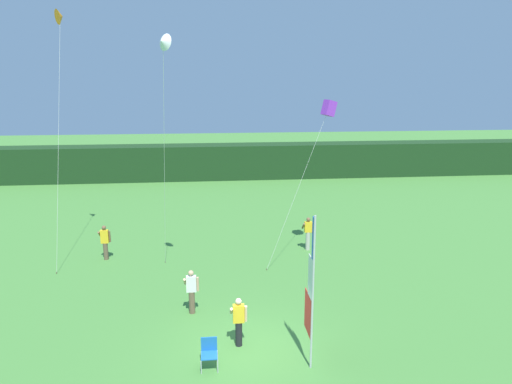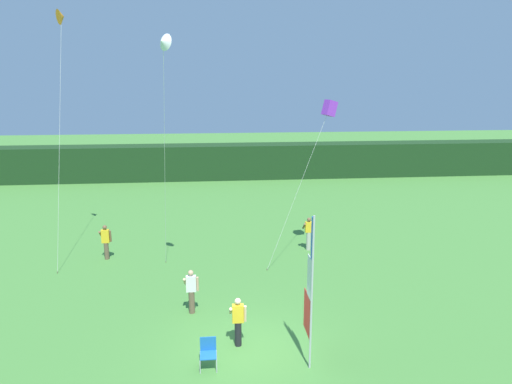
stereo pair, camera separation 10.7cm
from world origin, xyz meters
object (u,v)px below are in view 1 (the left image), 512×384
at_px(kite_purple_box_1, 329,109).
at_px(kite_white_delta_2, 163,44).
at_px(person_near_banner, 239,321).
at_px(person_mid_field, 308,233).
at_px(banner_flag, 310,293).
at_px(kite_orange_delta_0, 60,19).
at_px(person_far_right, 105,241).
at_px(person_far_left, 192,290).
at_px(folding_chair, 209,351).

relative_size(kite_purple_box_1, kite_white_delta_2, 0.75).
bearing_deg(person_near_banner, person_mid_field, 64.19).
height_order(banner_flag, kite_orange_delta_0, kite_orange_delta_0).
height_order(person_far_right, kite_purple_box_1, kite_purple_box_1).
xyz_separation_m(person_near_banner, kite_white_delta_2, (-2.36, 4.41, 8.69)).
relative_size(person_near_banner, kite_white_delta_2, 0.16).
xyz_separation_m(person_mid_field, kite_orange_delta_0, (-11.35, 1.37, 10.09)).
height_order(banner_flag, kite_purple_box_1, kite_purple_box_1).
distance_m(banner_flag, person_far_left, 5.15).
distance_m(person_far_left, kite_orange_delta_0, 13.75).
bearing_deg(person_far_left, banner_flag, -43.42).
relative_size(banner_flag, kite_purple_box_1, 0.63).
distance_m(person_mid_field, kite_white_delta_2, 11.42).
bearing_deg(banner_flag, kite_purple_box_1, 73.25).
relative_size(kite_orange_delta_0, kite_purple_box_1, 1.53).
xyz_separation_m(person_mid_field, kite_purple_box_1, (0.53, -1.14, 6.15)).
height_order(person_near_banner, person_far_left, person_far_left).
distance_m(person_mid_field, person_far_left, 8.14).
bearing_deg(person_mid_field, kite_white_delta_2, -148.82).
height_order(person_near_banner, kite_orange_delta_0, kite_orange_delta_0).
distance_m(person_far_right, kite_purple_box_1, 12.04).
xyz_separation_m(person_near_banner, folding_chair, (-0.95, -1.04, -0.36)).
distance_m(folding_chair, kite_purple_box_1, 11.79).
distance_m(person_mid_field, person_far_right, 9.79).
distance_m(banner_flag, folding_chair, 3.47).
bearing_deg(kite_white_delta_2, person_far_right, 134.06).
relative_size(person_mid_field, kite_purple_box_1, 0.23).
bearing_deg(person_far_right, person_near_banner, -53.92).
height_order(banner_flag, person_near_banner, banner_flag).
bearing_deg(person_mid_field, banner_flag, -101.75).
bearing_deg(kite_orange_delta_0, kite_white_delta_2, -46.23).
bearing_deg(kite_orange_delta_0, kite_purple_box_1, -11.94).
bearing_deg(person_near_banner, kite_orange_delta_0, 127.41).
bearing_deg(person_near_banner, banner_flag, -28.47).
distance_m(person_far_left, kite_purple_box_1, 9.90).
height_order(person_far_left, kite_purple_box_1, kite_purple_box_1).
bearing_deg(banner_flag, kite_white_delta_2, 128.63).
bearing_deg(person_far_left, person_mid_field, 46.95).
bearing_deg(person_mid_field, kite_orange_delta_0, 173.13).
relative_size(person_near_banner, kite_orange_delta_0, 0.14).
bearing_deg(person_mid_field, person_far_right, -178.25).
xyz_separation_m(folding_chair, kite_purple_box_1, (5.46, 8.15, 6.53)).
relative_size(kite_orange_delta_0, kite_white_delta_2, 1.14).
distance_m(person_near_banner, person_mid_field, 9.17).
relative_size(person_far_left, folding_chair, 1.88).
bearing_deg(kite_orange_delta_0, person_mid_field, -6.87).
bearing_deg(folding_chair, kite_white_delta_2, 104.57).
bearing_deg(folding_chair, person_near_banner, 47.75).
bearing_deg(folding_chair, person_far_right, 118.32).
height_order(person_far_left, kite_orange_delta_0, kite_orange_delta_0).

